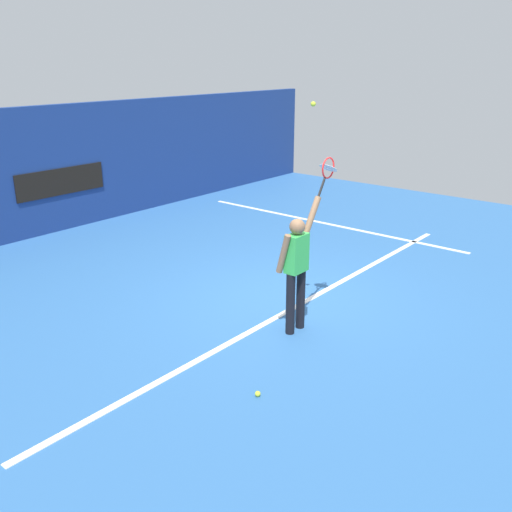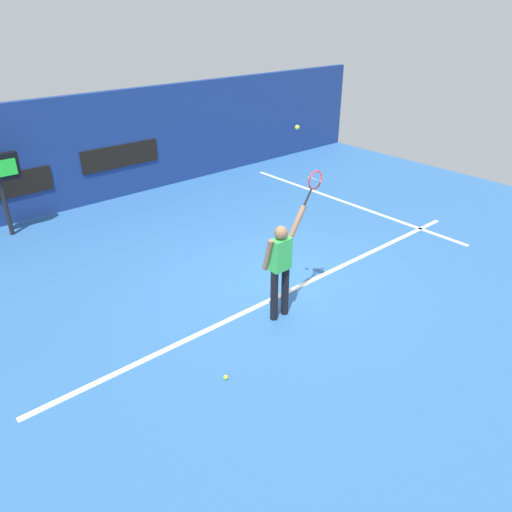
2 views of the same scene
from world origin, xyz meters
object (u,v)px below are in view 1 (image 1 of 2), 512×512
object	(u,v)px
tennis_ball	(313,104)
tennis_player	(296,265)
spare_ball	(258,394)
tennis_racket	(328,170)

from	to	relation	value
tennis_ball	tennis_player	bearing A→B (deg)	167.97
tennis_player	tennis_ball	distance (m)	2.21
tennis_ball	spare_ball	size ratio (longest dim) A/B	1.00
tennis_ball	spare_ball	xyz separation A→B (m)	(-1.90, -0.63, -3.17)
tennis_player	spare_ball	world-z (taller)	tennis_player
tennis_racket	tennis_ball	world-z (taller)	tennis_ball
tennis_racket	spare_ball	size ratio (longest dim) A/B	8.90
tennis_player	tennis_ball	world-z (taller)	tennis_ball
tennis_player	tennis_racket	xyz separation A→B (m)	(0.70, -0.00, 1.25)
tennis_player	tennis_racket	size ratio (longest dim) A/B	3.19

